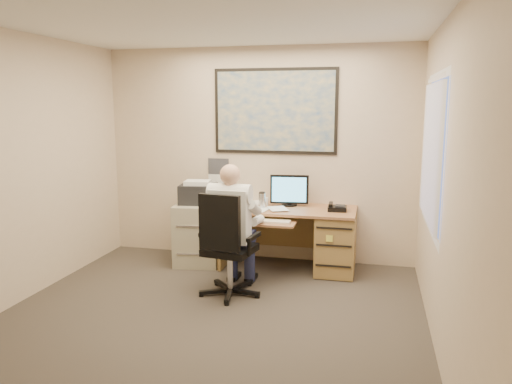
% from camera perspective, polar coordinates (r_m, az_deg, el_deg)
% --- Properties ---
extents(room_shell, '(4.00, 4.50, 2.70)m').
position_cam_1_polar(room_shell, '(4.25, -6.77, 1.33)').
color(room_shell, '#38322B').
rests_on(room_shell, ground).
extents(desk, '(1.60, 0.97, 1.13)m').
position_cam_1_polar(desk, '(6.08, 6.89, -4.80)').
color(desk, '#A26D45').
rests_on(desk, ground).
extents(world_map, '(1.56, 0.03, 1.06)m').
position_cam_1_polar(world_map, '(6.30, 2.18, 9.20)').
color(world_map, '#1E4C93').
rests_on(world_map, room_shell).
extents(wall_calendar, '(0.28, 0.01, 0.42)m').
position_cam_1_polar(wall_calendar, '(6.56, -4.30, 2.02)').
color(wall_calendar, white).
rests_on(wall_calendar, room_shell).
extents(window_blinds, '(0.06, 1.40, 1.30)m').
position_cam_1_polar(window_blinds, '(4.79, 19.56, 4.21)').
color(window_blinds, beige).
rests_on(window_blinds, room_shell).
extents(filing_cabinet, '(0.63, 0.72, 1.05)m').
position_cam_1_polar(filing_cabinet, '(6.36, -6.53, -4.02)').
color(filing_cabinet, '#A8A187').
rests_on(filing_cabinet, ground).
extents(office_chair, '(0.75, 0.75, 1.11)m').
position_cam_1_polar(office_chair, '(5.26, -3.06, -8.45)').
color(office_chair, black).
rests_on(office_chair, ground).
extents(person, '(0.59, 0.83, 1.38)m').
position_cam_1_polar(person, '(5.23, -2.92, -4.35)').
color(person, white).
rests_on(person, office_chair).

